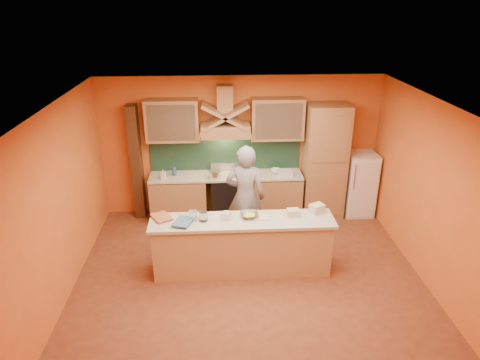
{
  "coord_description": "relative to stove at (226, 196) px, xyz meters",
  "views": [
    {
      "loc": [
        -0.48,
        -5.57,
        4.18
      ],
      "look_at": [
        -0.1,
        0.9,
        1.36
      ],
      "focal_mm": 32.0,
      "sensor_mm": 36.0,
      "label": 1
    }
  ],
  "objects": [
    {
      "name": "backsplash",
      "position": [
        -0.0,
        0.28,
        0.8
      ],
      "size": [
        3.0,
        0.03,
        0.7
      ],
      "primitive_type": "cube",
      "color": "#183527",
      "rests_on": "wall_back"
    },
    {
      "name": "upper_cabinet_right",
      "position": [
        1.0,
        0.12,
        1.55
      ],
      "size": [
        1.0,
        0.35,
        0.8
      ],
      "primitive_type": "cube",
      "color": "#AA794D",
      "rests_on": "wall_back"
    },
    {
      "name": "stove",
      "position": [
        0.0,
        0.0,
        0.0
      ],
      "size": [
        0.6,
        0.58,
        0.9
      ],
      "primitive_type": "cube",
      "color": "black",
      "rests_on": "floor"
    },
    {
      "name": "island_body",
      "position": [
        0.2,
        -1.9,
        -0.01
      ],
      "size": [
        2.8,
        0.55,
        0.88
      ],
      "primitive_type": "cube",
      "color": "tan",
      "rests_on": "floor"
    },
    {
      "name": "grocery_bag_b",
      "position": [
        1.02,
        -1.81,
        0.55
      ],
      "size": [
        0.19,
        0.15,
        0.11
      ],
      "primitive_type": "cube",
      "rotation": [
        0.0,
        0.0,
        0.05
      ],
      "color": "beige",
      "rests_on": "island_top"
    },
    {
      "name": "mixing_bowl",
      "position": [
        0.32,
        -1.82,
        0.53
      ],
      "size": [
        0.31,
        0.31,
        0.07
      ],
      "primitive_type": "imported",
      "rotation": [
        0.0,
        0.0,
        0.11
      ],
      "color": "silver",
      "rests_on": "island_top"
    },
    {
      "name": "hood_chimney",
      "position": [
        0.0,
        0.15,
        1.95
      ],
      "size": [
        0.3,
        0.3,
        0.5
      ],
      "primitive_type": "cube",
      "color": "#AA794D",
      "rests_on": "wall_back"
    },
    {
      "name": "counter_top",
      "position": [
        -0.0,
        0.0,
        0.45
      ],
      "size": [
        3.0,
        0.62,
        0.04
      ],
      "primitive_type": "cube",
      "color": "beige",
      "rests_on": "base_cabinet_left"
    },
    {
      "name": "grocery_bag_a",
      "position": [
        1.42,
        -1.72,
        0.56
      ],
      "size": [
        0.26,
        0.25,
        0.14
      ],
      "primitive_type": "cube",
      "rotation": [
        0.0,
        0.0,
        0.49
      ],
      "color": "beige",
      "rests_on": "island_top"
    },
    {
      "name": "jar_small",
      "position": [
        -0.4,
        -1.9,
        0.57
      ],
      "size": [
        0.17,
        0.17,
        0.16
      ],
      "primitive_type": "cylinder",
      "rotation": [
        0.0,
        0.0,
        -0.37
      ],
      "color": "white",
      "rests_on": "island_top"
    },
    {
      "name": "pot_small",
      "position": [
        0.24,
        0.02,
        0.53
      ],
      "size": [
        0.2,
        0.2,
        0.15
      ],
      "primitive_type": "cylinder",
      "rotation": [
        0.0,
        0.0,
        -0.11
      ],
      "color": "silver",
      "rests_on": "stove"
    },
    {
      "name": "soap_bottle_a",
      "position": [
        -1.21,
        -0.14,
        0.56
      ],
      "size": [
        0.1,
        0.1,
        0.19
      ],
      "primitive_type": "imported",
      "rotation": [
        0.0,
        0.0,
        -0.22
      ],
      "color": "silver",
      "rests_on": "counter_top"
    },
    {
      "name": "pantry_column",
      "position": [
        1.95,
        0.0,
        0.7
      ],
      "size": [
        0.8,
        0.6,
        2.3
      ],
      "primitive_type": "cube",
      "color": "#AA794D",
      "rests_on": "floor"
    },
    {
      "name": "pot_large",
      "position": [
        -0.21,
        -0.14,
        0.52
      ],
      "size": [
        0.24,
        0.24,
        0.14
      ],
      "primitive_type": "cylinder",
      "rotation": [
        0.0,
        0.0,
        0.12
      ],
      "color": "silver",
      "rests_on": "stove"
    },
    {
      "name": "bowl_back",
      "position": [
        1.0,
        0.06,
        0.5
      ],
      "size": [
        0.22,
        0.22,
        0.07
      ],
      "primitive_type": "imported",
      "rotation": [
        0.0,
        0.0,
        0.04
      ],
      "color": "silver",
      "rests_on": "counter_top"
    },
    {
      "name": "person",
      "position": [
        0.31,
        -1.08,
        0.49
      ],
      "size": [
        0.76,
        0.57,
        1.89
      ],
      "primitive_type": "imported",
      "rotation": [
        0.0,
        0.0,
        2.95
      ],
      "color": "gray",
      "rests_on": "floor"
    },
    {
      "name": "island_top",
      "position": [
        0.2,
        -1.9,
        0.47
      ],
      "size": [
        2.9,
        0.62,
        0.05
      ],
      "primitive_type": "cube",
      "color": "beige",
      "rests_on": "island_body"
    },
    {
      "name": "wall_left",
      "position": [
        -2.45,
        -2.2,
        0.95
      ],
      "size": [
        0.02,
        5.0,
        2.8
      ],
      "primitive_type": "cube",
      "color": "orange",
      "rests_on": "floor"
    },
    {
      "name": "wall_back",
      "position": [
        0.3,
        0.3,
        0.95
      ],
      "size": [
        5.5,
        0.02,
        2.8
      ],
      "primitive_type": "cube",
      "color": "orange",
      "rests_on": "floor"
    },
    {
      "name": "book_lower",
      "position": [
        -1.18,
        -1.85,
        0.51
      ],
      "size": [
        0.4,
        0.43,
        0.03
      ],
      "primitive_type": "imported",
      "rotation": [
        0.0,
        0.0,
        0.53
      ],
      "color": "#A6593B",
      "rests_on": "island_top"
    },
    {
      "name": "ceiling",
      "position": [
        0.3,
        -2.2,
        2.35
      ],
      "size": [
        5.5,
        5.0,
        0.01
      ],
      "primitive_type": "cube",
      "color": "white",
      "rests_on": "wall_back"
    },
    {
      "name": "kitchen_scale",
      "position": [
        -0.05,
        -1.87,
        0.55
      ],
      "size": [
        0.17,
        0.17,
        0.11
      ],
      "primitive_type": "cube",
      "rotation": [
        0.0,
        0.0,
        -0.4
      ],
      "color": "white",
      "rests_on": "island_top"
    },
    {
      "name": "range_hood",
      "position": [
        0.0,
        0.05,
        1.37
      ],
      "size": [
        0.92,
        0.5,
        0.24
      ],
      "primitive_type": "cube",
      "color": "#AA794D",
      "rests_on": "wall_back"
    },
    {
      "name": "fridge",
      "position": [
        2.7,
        0.0,
        0.2
      ],
      "size": [
        0.58,
        0.6,
        1.3
      ],
      "primitive_type": "cube",
      "color": "white",
      "rests_on": "floor"
    },
    {
      "name": "base_cabinet_left",
      "position": [
        -0.95,
        0.0,
        -0.02
      ],
      "size": [
        1.1,
        0.6,
        0.86
      ],
      "primitive_type": "cube",
      "color": "#AA794D",
      "rests_on": "floor"
    },
    {
      "name": "soap_bottle_b",
      "position": [
        -1.01,
        0.02,
        0.59
      ],
      "size": [
        0.1,
        0.1,
        0.23
      ],
      "primitive_type": "imported",
      "rotation": [
        0.0,
        0.0,
        0.13
      ],
      "color": "#304C84",
      "rests_on": "counter_top"
    },
    {
      "name": "dish_rack",
      "position": [
        1.15,
        -0.1,
        0.52
      ],
      "size": [
        0.3,
        0.24,
        0.1
      ],
      "primitive_type": "cube",
      "rotation": [
        0.0,
        0.0,
        -0.04
      ],
      "color": "silver",
      "rests_on": "counter_top"
    },
    {
      "name": "base_cabinet_right",
      "position": [
        0.95,
        0.0,
        -0.02
      ],
      "size": [
        1.1,
        0.6,
        0.86
      ],
      "primitive_type": "cube",
      "color": "#AA794D",
      "rests_on": "floor"
    },
    {
      "name": "wall_right",
      "position": [
        3.05,
        -2.2,
        0.95
      ],
      "size": [
        0.02,
        5.0,
        2.8
      ],
      "primitive_type": "cube",
      "color": "orange",
      "rests_on": "floor"
    },
    {
      "name": "wall_front",
      "position": [
        0.3,
        -4.7,
        0.95
      ],
      "size": [
        5.5,
        0.02,
        2.8
      ],
      "primitive_type": "cube",
      "color": "orange",
      "rests_on": "floor"
    },
    {
      "name": "jar_large",
      "position": [
        -0.57,
        -1.85,
        0.57
      ],
      "size": [
        0.14,
        0.14,
        0.15
      ],
      "primitive_type": "cylinder",
      "rotation": [
        0.0,
        0.0,
        0.07
      ],
      "color": "white",
      "rests_on": "island_top"
    },
    {
      "name": "book_upper",
      "position": [
        -0.83,
        -1.94,
        0.53
      ],
      "size": [
        0.35,
        0.41,
        0.03
      ],
      "primitive_type": "imported",
      "rotation": [
        0.0,
        0.0,
        -0.32
      ],
      "color": "teal",
      "rests_on": "island_top"
    },
    {
      "name": "upper_cabinet_left",
      "position": [
        -1.0,
        0.12,
        1.55
      ],
      "size": [
        1.0,
        0.35,
        0.8
      ],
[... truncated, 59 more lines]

